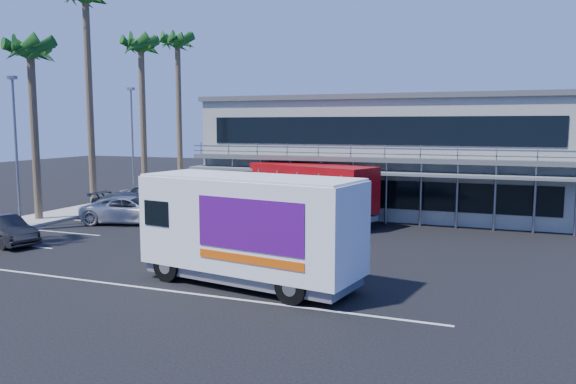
% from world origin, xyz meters
% --- Properties ---
extents(ground, '(120.00, 120.00, 0.00)m').
position_xyz_m(ground, '(0.00, 0.00, 0.00)').
color(ground, black).
rests_on(ground, ground).
extents(building, '(22.40, 12.00, 7.30)m').
position_xyz_m(building, '(3.00, 14.94, 3.66)').
color(building, gray).
rests_on(building, ground).
extents(curb_strip, '(3.00, 32.00, 0.16)m').
position_xyz_m(curb_strip, '(-15.00, 6.00, 0.08)').
color(curb_strip, '#A5A399').
rests_on(curb_strip, ground).
extents(palm_c, '(2.80, 2.80, 10.75)m').
position_xyz_m(palm_c, '(-14.90, 3.00, 9.21)').
color(palm_c, brown).
rests_on(palm_c, ground).
extents(palm_d, '(2.80, 2.80, 14.75)m').
position_xyz_m(palm_d, '(-15.20, 8.00, 12.80)').
color(palm_d, brown).
rests_on(palm_d, ground).
extents(palm_e, '(2.80, 2.80, 12.25)m').
position_xyz_m(palm_e, '(-14.70, 13.00, 10.57)').
color(palm_e, brown).
rests_on(palm_e, ground).
extents(palm_f, '(2.80, 2.80, 13.25)m').
position_xyz_m(palm_f, '(-15.10, 18.50, 11.47)').
color(palm_f, brown).
rests_on(palm_f, ground).
extents(light_pole_near, '(0.50, 0.25, 8.09)m').
position_xyz_m(light_pole_near, '(-14.20, 1.00, 4.50)').
color(light_pole_near, gray).
rests_on(light_pole_near, ground).
extents(light_pole_far, '(0.50, 0.25, 8.09)m').
position_xyz_m(light_pole_far, '(-14.20, 11.00, 4.50)').
color(light_pole_far, gray).
rests_on(light_pole_far, ground).
extents(red_truck, '(10.00, 5.79, 3.32)m').
position_xyz_m(red_truck, '(-0.58, 8.21, 1.82)').
color(red_truck, '#AD0D14').
rests_on(red_truck, ground).
extents(white_van, '(8.13, 3.91, 3.81)m').
position_xyz_m(white_van, '(1.99, -4.31, 2.02)').
color(white_van, white).
rests_on(white_van, ground).
extents(parked_car_b, '(4.28, 2.46, 1.33)m').
position_xyz_m(parked_car_b, '(-11.46, -2.50, 0.67)').
color(parked_car_b, black).
rests_on(parked_car_b, ground).
extents(parked_car_c, '(5.93, 3.98, 1.51)m').
position_xyz_m(parked_car_c, '(-9.50, 4.40, 0.76)').
color(parked_car_c, silver).
rests_on(parked_car_c, ground).
extents(parked_car_d, '(5.24, 2.24, 1.51)m').
position_xyz_m(parked_car_d, '(-10.58, 5.89, 0.75)').
color(parked_car_d, '#292F36').
rests_on(parked_car_d, ground).
extents(parked_car_e, '(4.50, 2.23, 1.48)m').
position_xyz_m(parked_car_e, '(-12.50, 10.64, 0.74)').
color(parked_car_e, slate).
rests_on(parked_car_e, ground).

